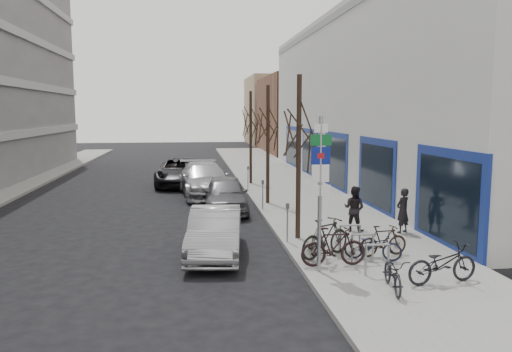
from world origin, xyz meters
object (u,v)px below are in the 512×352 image
object	(u,v)px
bike_near_right	(333,246)
meter_back	(248,176)
bike_near_left	(393,270)
tree_far	(251,115)
bike_far_inner	(383,240)
tree_mid	(268,116)
meter_mid	(263,192)
pedestrian_near	(403,211)
bike_mid_curb	(373,243)
lane_car	(180,172)
parked_car_back	(204,180)
bike_rack	(363,245)
highway_sign_pole	(320,184)
pedestrian_far	(354,208)
parked_car_front	(215,233)
bike_mid_inner	(325,237)
tree_near	(299,118)
bike_far_curb	(442,260)
parked_car_mid	(226,194)

from	to	relation	value
bike_near_right	meter_back	bearing A→B (deg)	3.12
bike_near_left	bike_near_right	size ratio (longest dim) A/B	0.86
tree_far	bike_far_inner	xyz separation A→B (m)	(2.00, -15.39, -3.49)
tree_far	meter_back	world-z (taller)	tree_far
tree_mid	tree_far	bearing A→B (deg)	90.00
tree_mid	meter_mid	size ratio (longest dim) A/B	4.33
pedestrian_near	bike_mid_curb	bearing A→B (deg)	25.24
tree_far	bike_far_inner	bearing A→B (deg)	-82.59
bike_far_inner	lane_car	size ratio (longest dim) A/B	0.26
parked_car_back	bike_rack	bearing A→B (deg)	-78.09
highway_sign_pole	bike_near_right	world-z (taller)	highway_sign_pole
bike_near_left	pedestrian_near	world-z (taller)	pedestrian_near
pedestrian_far	tree_far	bearing A→B (deg)	-38.46
bike_near_right	bike_far_inner	xyz separation A→B (m)	(1.70, 0.73, -0.09)
tree_mid	meter_mid	xyz separation A→B (m)	(-0.45, -1.50, -3.19)
meter_back	bike_far_inner	bearing A→B (deg)	-79.23
parked_car_back	bike_far_inner	bearing A→B (deg)	-74.05
parked_car_front	parked_car_back	xyz separation A→B (m)	(0.00, 10.90, 0.14)
highway_sign_pole	bike_far_inner	distance (m)	3.08
bike_mid_inner	meter_back	bearing A→B (deg)	-28.84
meter_back	bike_mid_curb	size ratio (longest dim) A/B	0.79
parked_car_back	bike_mid_curb	bearing A→B (deg)	-76.30
bike_mid_curb	pedestrian_far	xyz separation A→B (m)	(0.61, 3.48, 0.31)
tree_near	bike_mid_curb	bearing A→B (deg)	-59.87
parked_car_front	parked_car_back	world-z (taller)	parked_car_back
tree_near	meter_mid	bearing A→B (deg)	95.14
tree_mid	tree_far	world-z (taller)	same
parked_car_back	meter_mid	bearing A→B (deg)	-69.19
parked_car_back	bike_near_left	bearing A→B (deg)	-80.67
bike_far_inner	pedestrian_near	xyz separation A→B (m)	(1.74, 2.62, 0.31)
bike_near_left	bike_mid_inner	size ratio (longest dim) A/B	0.81
bike_near_right	pedestrian_near	world-z (taller)	pedestrian_near
bike_rack	lane_car	distance (m)	17.39
parked_car_front	bike_far_inner	bearing A→B (deg)	-7.89
tree_far	bike_mid_curb	size ratio (longest dim) A/B	3.44
tree_near	meter_mid	distance (m)	5.95
parked_car_back	lane_car	world-z (taller)	parked_car_back
bike_mid_inner	pedestrian_near	size ratio (longest dim) A/B	1.23
bike_mid_curb	pedestrian_near	bearing A→B (deg)	-13.68
meter_back	bike_far_curb	world-z (taller)	meter_back
bike_mid_curb	tree_mid	bearing A→B (deg)	32.41
highway_sign_pole	meter_back	bearing A→B (deg)	91.02
parked_car_back	pedestrian_near	distance (m)	11.52
bike_far_inner	tree_far	bearing A→B (deg)	-1.19
lane_car	tree_mid	bearing A→B (deg)	-58.35
tree_far	parked_car_mid	size ratio (longest dim) A/B	1.22
highway_sign_pole	tree_mid	world-z (taller)	tree_mid
bike_far_inner	parked_car_mid	world-z (taller)	parked_car_mid
bike_near_left	bike_far_inner	distance (m)	2.83
pedestrian_near	pedestrian_far	bearing A→B (deg)	-47.55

